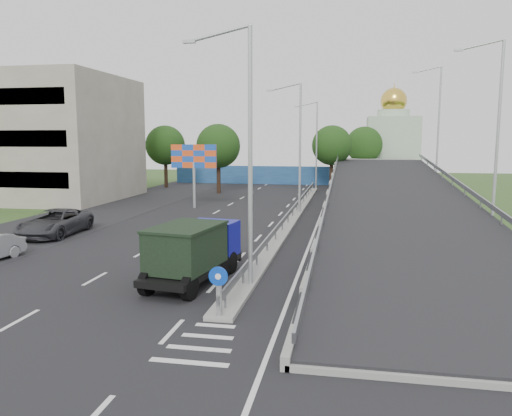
% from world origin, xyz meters
% --- Properties ---
extents(ground, '(160.00, 160.00, 0.00)m').
position_xyz_m(ground, '(0.00, 0.00, 0.00)').
color(ground, '#2D4C1E').
rests_on(ground, ground).
extents(road_surface, '(26.00, 90.00, 0.04)m').
position_xyz_m(road_surface, '(-3.00, 20.00, 0.00)').
color(road_surface, black).
rests_on(road_surface, ground).
extents(parking_strip, '(8.00, 90.00, 0.05)m').
position_xyz_m(parking_strip, '(-16.00, 20.00, 0.00)').
color(parking_strip, black).
rests_on(parking_strip, ground).
extents(median, '(1.00, 44.00, 0.20)m').
position_xyz_m(median, '(0.00, 24.00, 0.10)').
color(median, gray).
rests_on(median, ground).
extents(overpass_ramp, '(10.00, 50.00, 3.50)m').
position_xyz_m(overpass_ramp, '(7.50, 24.00, 1.75)').
color(overpass_ramp, gray).
rests_on(overpass_ramp, ground).
extents(median_guardrail, '(0.09, 44.00, 0.71)m').
position_xyz_m(median_guardrail, '(0.00, 24.00, 0.75)').
color(median_guardrail, gray).
rests_on(median_guardrail, median).
extents(sign_bollard, '(0.64, 0.23, 1.67)m').
position_xyz_m(sign_bollard, '(0.00, 2.17, 1.03)').
color(sign_bollard, black).
rests_on(sign_bollard, median).
extents(lamp_post_near, '(2.74, 0.18, 10.08)m').
position_xyz_m(lamp_post_near, '(0.11, 6.00, 5.81)').
color(lamp_post_near, '#B2B5B7').
rests_on(lamp_post_near, median).
extents(lamp_post_mid, '(2.74, 0.18, 10.08)m').
position_xyz_m(lamp_post_mid, '(0.11, 26.00, 5.81)').
color(lamp_post_mid, '#B2B5B7').
rests_on(lamp_post_mid, median).
extents(lamp_post_far, '(2.74, 0.18, 10.08)m').
position_xyz_m(lamp_post_far, '(0.11, 46.00, 5.81)').
color(lamp_post_far, '#B2B5B7').
rests_on(lamp_post_far, median).
extents(beige_building, '(24.00, 14.00, 12.00)m').
position_xyz_m(beige_building, '(-30.00, 32.00, 6.00)').
color(beige_building, gray).
rests_on(beige_building, ground).
extents(blue_wall, '(30.00, 0.50, 2.40)m').
position_xyz_m(blue_wall, '(-4.00, 52.00, 1.20)').
color(blue_wall, navy).
rests_on(blue_wall, ground).
extents(church, '(7.00, 7.00, 13.80)m').
position_xyz_m(church, '(10.00, 60.00, 5.31)').
color(church, '#B2CCAD').
rests_on(church, ground).
extents(billboard, '(4.00, 0.24, 5.50)m').
position_xyz_m(billboard, '(-9.00, 28.00, 4.19)').
color(billboard, '#B2B5B7').
rests_on(billboard, ground).
extents(tree_left_mid, '(4.80, 4.80, 7.60)m').
position_xyz_m(tree_left_mid, '(-10.00, 40.00, 5.18)').
color(tree_left_mid, black).
rests_on(tree_left_mid, ground).
extents(tree_median_far, '(4.80, 4.80, 7.60)m').
position_xyz_m(tree_median_far, '(2.00, 48.00, 5.18)').
color(tree_median_far, black).
rests_on(tree_median_far, ground).
extents(tree_left_far, '(4.80, 4.80, 7.60)m').
position_xyz_m(tree_left_far, '(-18.00, 45.00, 5.18)').
color(tree_left_far, black).
rests_on(tree_left_far, ground).
extents(tree_ramp_far, '(4.80, 4.80, 7.60)m').
position_xyz_m(tree_ramp_far, '(6.00, 55.00, 5.18)').
color(tree_ramp_far, black).
rests_on(tree_ramp_far, ground).
extents(dump_truck, '(2.95, 6.00, 2.54)m').
position_xyz_m(dump_truck, '(-2.17, 6.41, 1.40)').
color(dump_truck, black).
rests_on(dump_truck, ground).
extents(parked_car_c, '(2.94, 5.92, 1.61)m').
position_xyz_m(parked_car_c, '(-13.82, 14.65, 0.81)').
color(parked_car_c, '#35353A').
rests_on(parked_car_c, ground).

